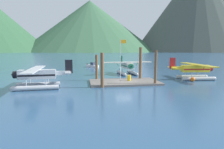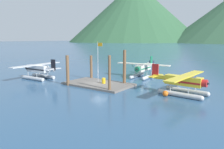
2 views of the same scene
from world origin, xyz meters
The scene contains 15 objects.
ground_plane centered at (0.00, 0.00, 0.00)m, with size 1200.00×1200.00×0.00m, color #2D5175.
dock_platform centered at (0.00, 0.00, 0.15)m, with size 10.74×6.26×0.30m, color #66605B.
piling_near_left centered at (-3.78, -3.04, 2.40)m, with size 0.49×0.49×4.80m, color brown.
piling_near_right centered at (4.10, -2.56, 2.57)m, with size 0.38×0.38×5.13m, color brown.
piling_far_left centered at (-4.11, 3.06, 2.19)m, with size 0.46×0.46×4.38m, color brown.
piling_far_right centered at (3.37, 2.54, 2.81)m, with size 0.50×0.50×5.63m, color brown.
flagpole centered at (-0.39, 0.58, 4.38)m, with size 0.95×0.10×6.62m.
fuel_drum centered at (0.85, 0.32, 0.74)m, with size 0.62×0.62×0.88m.
mooring_buoy centered at (11.46, -0.35, 0.37)m, with size 0.74×0.74×0.74m, color orange.
mountain_ridge_centre_peak centered at (276.92, 419.01, 108.66)m, with size 312.19×312.19×217.32m.
mountain_ridge_east_peak centered at (12.60, 459.79, 63.20)m, with size 334.51×334.51×126.40m.
seaplane_cream_bow_right centered at (2.82, 10.23, 1.58)m, with size 10.47×7.97×3.84m.
seaplane_yellow_stbd_fwd centered at (13.11, 1.61, 1.58)m, with size 7.97×10.48×3.84m.
seaplane_silver_port_aft centered at (-12.50, -2.38, 1.58)m, with size 7.98×10.46×3.84m.
boat_white_open_north centered at (-3.55, 27.79, 0.49)m, with size 3.77×4.23×1.50m.
Camera 1 is at (-6.35, -28.75, 5.19)m, focal length 30.31 mm.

